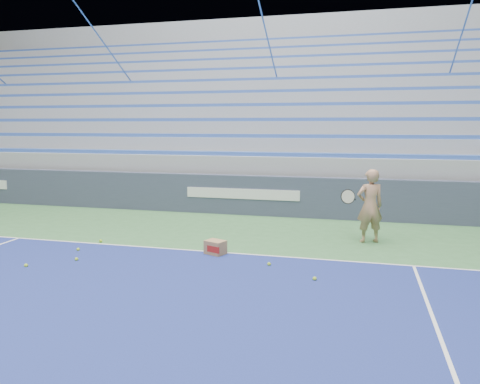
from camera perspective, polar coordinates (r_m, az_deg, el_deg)
name	(u,v)px	position (r m, az deg, el deg)	size (l,w,h in m)	color
sponsor_barrier	(243,195)	(13.06, 0.43, -0.35)	(30.00, 0.32, 1.10)	#394057
bleachers	(279,128)	(18.52, 4.74, 7.77)	(31.00, 9.15, 7.30)	#9A9DA2
tennis_player	(370,206)	(10.28, 15.52, -1.64)	(0.94, 0.90, 1.57)	tan
ball_box	(215,248)	(9.12, -3.02, -6.78)	(0.45, 0.40, 0.28)	#9E754C
tennis_ball_0	(26,265)	(9.17, -24.63, -8.14)	(0.07, 0.07, 0.07)	#A5D02A
tennis_ball_1	(76,259)	(9.23, -19.31, -7.74)	(0.07, 0.07, 0.07)	#A5D02A
tennis_ball_2	(101,241)	(10.48, -16.62, -5.73)	(0.07, 0.07, 0.07)	#A5D02A
tennis_ball_3	(269,264)	(8.44, 3.57, -8.77)	(0.07, 0.07, 0.07)	#A5D02A
tennis_ball_4	(78,249)	(9.91, -19.13, -6.63)	(0.07, 0.07, 0.07)	#A5D02A
tennis_ball_5	(315,279)	(7.76, 9.08, -10.40)	(0.07, 0.07, 0.07)	#A5D02A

